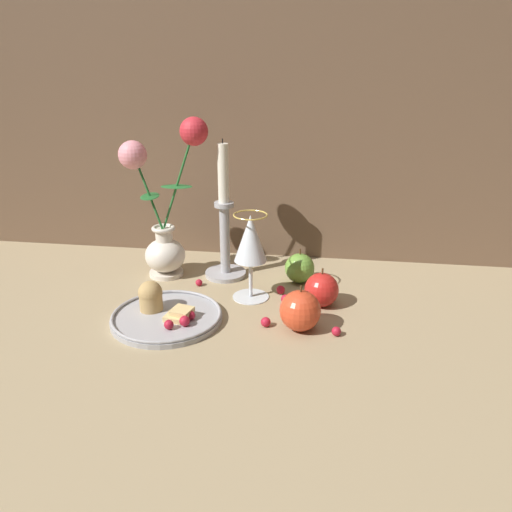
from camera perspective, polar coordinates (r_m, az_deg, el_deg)
name	(u,v)px	position (r m, az deg, el deg)	size (l,w,h in m)	color
ground_plane	(218,302)	(1.04, -4.32, -5.24)	(2.40, 2.40, 0.00)	#9E8966
vase	(164,216)	(1.13, -10.47, 4.49)	(0.19, 0.09, 0.36)	silver
plate_with_pastries	(164,313)	(0.98, -10.44, -6.40)	(0.21, 0.21, 0.07)	#A3A3A8
wine_glass	(251,242)	(1.01, -0.63, 1.60)	(0.08, 0.08, 0.18)	silver
candlestick	(225,231)	(1.13, -3.60, 2.82)	(0.09, 0.09, 0.31)	#A3A3A8
apple_beside_vase	(322,290)	(1.02, 7.50, -3.84)	(0.07, 0.07, 0.08)	red
apple_near_glass	(300,268)	(1.12, 5.01, -1.38)	(0.07, 0.07, 0.08)	#669938
apple_at_table_edge	(300,311)	(0.92, 5.07, -6.24)	(0.08, 0.08, 0.09)	#D14223
berry_near_plate	(285,299)	(1.03, 3.38, -4.92)	(0.02, 0.02, 0.02)	#AD192D
berry_front_center	(199,283)	(1.11, -6.54, -3.04)	(0.02, 0.02, 0.02)	#AD192D
berry_by_glass_stem	(266,322)	(0.94, 1.12, -7.55)	(0.02, 0.02, 0.02)	#AD192D
berry_under_candlestick	(281,290)	(1.07, 2.83, -3.87)	(0.02, 0.02, 0.02)	#AD192D
berry_far_right	(336,331)	(0.93, 9.17, -8.49)	(0.02, 0.02, 0.02)	#AD192D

